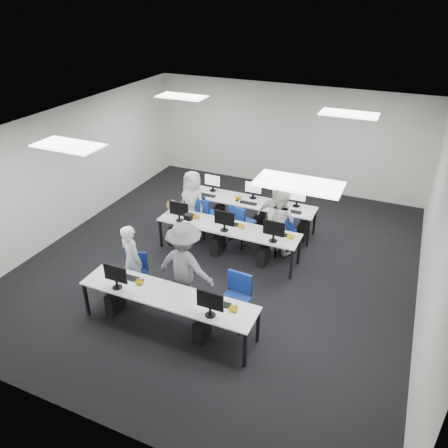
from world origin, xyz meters
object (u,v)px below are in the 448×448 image
at_px(desk_mid, 228,229).
at_px(student_1, 280,221).
at_px(desk_front, 168,297).
at_px(student_3, 275,218).
at_px(chair_5, 206,220).
at_px(chair_6, 243,229).
at_px(chair_3, 235,234).
at_px(chair_7, 282,238).
at_px(student_2, 193,202).
at_px(chair_0, 135,284).
at_px(chair_2, 196,224).
at_px(chair_4, 284,244).
at_px(student_0, 132,260).
at_px(photographer, 185,266).
at_px(chair_1, 235,309).

distance_m(desk_mid, student_1, 1.19).
distance_m(desk_front, student_3, 3.47).
bearing_deg(chair_5, chair_6, 4.80).
xyz_separation_m(chair_3, chair_7, (1.07, 0.25, 0.01)).
bearing_deg(chair_7, student_2, -161.11).
height_order(chair_0, chair_5, chair_5).
bearing_deg(student_2, student_3, 18.13).
bearing_deg(student_1, desk_mid, 52.61).
distance_m(desk_mid, chair_2, 1.26).
xyz_separation_m(chair_0, chair_5, (0.13, 2.90, 0.00)).
relative_size(chair_4, student_0, 0.57).
distance_m(chair_0, chair_4, 3.43).
bearing_deg(student_0, student_1, -107.00).
relative_size(desk_mid, chair_0, 3.52).
height_order(chair_6, student_0, student_0).
relative_size(chair_4, student_3, 0.56).
relative_size(chair_0, student_0, 0.61).
bearing_deg(chair_4, student_1, 131.49).
distance_m(chair_0, chair_6, 3.06).
bearing_deg(student_3, chair_2, -168.13).
bearing_deg(photographer, chair_3, -86.74).
xyz_separation_m(chair_4, chair_5, (-2.07, 0.27, 0.02)).
distance_m(chair_0, chair_5, 2.91).
height_order(chair_1, chair_5, chair_1).
bearing_deg(chair_7, desk_front, -89.11).
relative_size(chair_3, student_2, 0.57).
bearing_deg(student_1, chair_5, 14.00).
distance_m(chair_1, student_2, 3.57).
relative_size(chair_3, photographer, 0.50).
bearing_deg(chair_1, student_2, 132.69).
relative_size(student_1, student_2, 0.97).
height_order(desk_mid, chair_0, chair_0).
xyz_separation_m(desk_mid, chair_7, (1.04, 0.76, -0.40)).
bearing_deg(student_2, chair_1, -33.99).
xyz_separation_m(chair_6, student_1, (0.92, -0.10, 0.45)).
distance_m(chair_0, student_1, 3.45).
bearing_deg(chair_1, student_3, 97.11).
bearing_deg(photographer, student_2, -62.11).
relative_size(chair_5, student_0, 0.62).
distance_m(chair_7, student_3, 0.51).
relative_size(desk_mid, student_2, 2.07).
relative_size(student_0, photographer, 0.86).
height_order(desk_front, photographer, photographer).
bearing_deg(chair_5, chair_7, 6.04).
distance_m(chair_3, student_1, 1.13).
bearing_deg(student_0, desk_mid, -98.27).
relative_size(desk_front, chair_5, 3.48).
relative_size(student_2, photographer, 0.89).
xyz_separation_m(chair_2, student_1, (2.05, 0.13, 0.45)).
bearing_deg(photographer, chair_1, 176.75).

